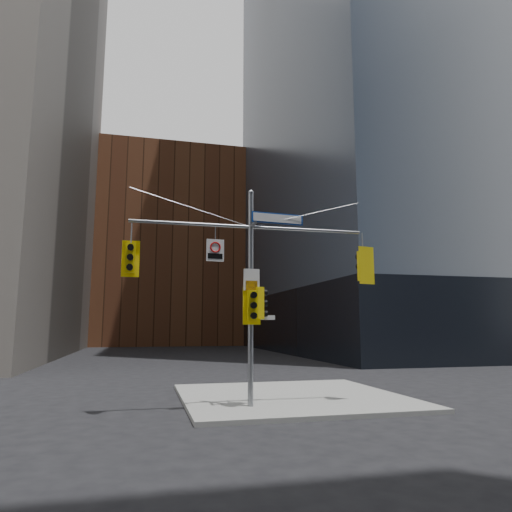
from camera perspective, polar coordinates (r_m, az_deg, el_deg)
name	(u,v)px	position (r m, az deg, el deg)	size (l,w,h in m)	color
ground	(267,424)	(13.44, 1.37, -20.27)	(160.00, 160.00, 0.00)	black
sidewalk_corner	(291,397)	(17.77, 4.35, -17.15)	(8.00, 8.00, 0.15)	gray
podium_ne	(435,323)	(54.66, 21.50, -7.76)	(36.40, 36.40, 6.00)	black
brick_midrise	(168,251)	(71.69, -10.90, 0.56)	(26.00, 20.00, 28.00)	brown
signal_assembly	(251,273)	(15.20, -0.66, -2.19)	(8.00, 0.80, 7.30)	gray
traffic_light_west_arm	(130,258)	(14.87, -15.43, -0.25)	(0.56, 0.44, 1.17)	yellow
traffic_light_east_arm	(363,266)	(16.66, 13.27, -1.21)	(0.63, 0.57, 1.32)	yellow
traffic_light_pole_side	(260,303)	(15.21, 0.52, -5.91)	(0.44, 0.38, 1.05)	yellow
traffic_light_pole_front	(253,306)	(14.85, -0.43, -6.22)	(0.58, 0.47, 1.22)	yellow
street_sign_blade	(278,218)	(15.77, 2.71, 4.71)	(1.88, 0.22, 0.37)	navy
regulatory_sign_arm	(215,250)	(15.06, -5.11, 0.81)	(0.59, 0.10, 0.74)	silver
regulatory_sign_pole	(252,280)	(15.06, -0.56, -3.04)	(0.55, 0.07, 0.71)	silver
street_blade_ew	(264,318)	(15.22, 0.99, -7.70)	(0.76, 0.03, 0.15)	silver
street_blade_ns	(248,321)	(15.55, -1.06, -8.07)	(0.09, 0.75, 0.15)	#145926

